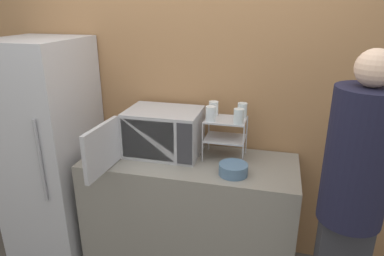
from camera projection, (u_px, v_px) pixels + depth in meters
name	position (u px, v px, depth m)	size (l,w,h in m)	color
wall_back	(201.00, 93.00, 2.61)	(8.00, 0.06, 2.60)	#9E7047
counter	(190.00, 213.00, 2.59)	(1.52, 0.61, 0.89)	gray
microwave	(161.00, 133.00, 2.49)	(0.58, 0.79, 0.33)	#ADADB2
dish_rack	(225.00, 130.00, 2.42)	(0.29, 0.23, 0.29)	#B2B2B7
glass_front_left	(211.00, 114.00, 2.33)	(0.07, 0.07, 0.10)	silver
glass_back_right	(242.00, 110.00, 2.41)	(0.07, 0.07, 0.10)	silver
glass_front_right	(239.00, 116.00, 2.28)	(0.07, 0.07, 0.10)	silver
glass_back_left	(214.00, 108.00, 2.45)	(0.07, 0.07, 0.10)	silver
bowl	(233.00, 169.00, 2.22)	(0.19, 0.19, 0.07)	slate
person	(352.00, 194.00, 1.82)	(0.33, 0.33, 1.75)	#2D2D33
refrigerator	(51.00, 150.00, 2.68)	(0.60, 0.69, 1.72)	#B7B7BC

